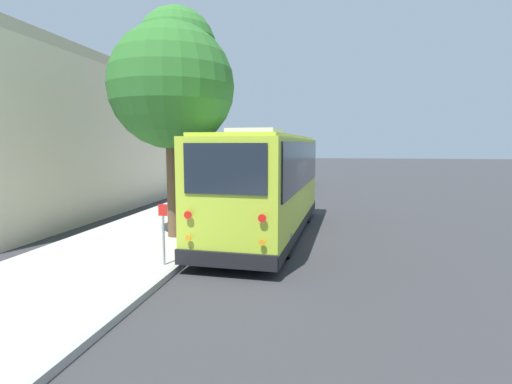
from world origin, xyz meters
TOP-DOWN VIEW (x-y plane):
  - ground_plane at (0.00, 0.00)m, footprint 160.00×160.00m
  - sidewalk_slab at (0.00, 4.29)m, footprint 80.00×4.33m
  - curb_strip at (0.00, 2.05)m, footprint 80.00×0.14m
  - shuttle_bus at (0.46, 0.50)m, footprint 9.21×2.94m
  - parked_sedan_silver at (12.74, 1.04)m, footprint 4.69×1.83m
  - parked_sedan_navy at (18.40, 0.92)m, footprint 4.36×1.87m
  - street_tree at (-0.66, 3.23)m, footprint 3.80×3.80m
  - sign_post_near at (-3.71, 2.35)m, footprint 0.06×0.22m
  - sign_post_far at (-1.63, 2.35)m, footprint 0.06×0.06m
  - building_backdrop at (6.64, 11.05)m, footprint 19.83×7.08m

SIDE VIEW (x-z plane):
  - ground_plane at x=0.00m, z-range 0.00..0.00m
  - sidewalk_slab at x=0.00m, z-range 0.00..0.15m
  - curb_strip at x=0.00m, z-range 0.00..0.15m
  - parked_sedan_navy at x=18.40m, z-range -0.05..1.26m
  - parked_sedan_silver at x=12.74m, z-range -0.05..1.27m
  - sign_post_far at x=-1.63m, z-range 0.15..1.26m
  - sign_post_near at x=-3.71m, z-range 0.17..1.65m
  - shuttle_bus at x=0.46m, z-range 0.12..3.61m
  - building_backdrop at x=6.64m, z-range -0.19..6.49m
  - street_tree at x=-0.66m, z-range 1.47..8.59m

